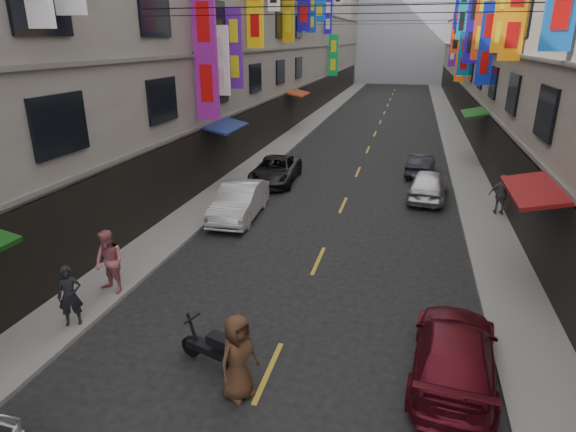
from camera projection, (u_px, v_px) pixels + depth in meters
The scene contains 20 objects.
sidewalk_left at pixel (301, 130), 39.54m from camera, with size 2.00×90.00×0.12m, color slate.
sidewalk_right at pixel (454, 137), 36.78m from camera, with size 2.00×90.00×0.12m, color slate.
building_row_left at pixel (228, 6), 37.65m from camera, with size 10.14×90.00×19.00m.
building_row_right at pixel (565, 1), 32.14m from camera, with size 10.14×90.00×19.00m.
haze_block at pixel (403, 14), 79.85m from camera, with size 18.00×8.00×22.00m, color #ADB2C1.
shop_signage at pixel (372, 3), 28.88m from camera, with size 14.00×55.00×12.28m.
street_awnings at pixel (325, 130), 22.87m from camera, with size 13.99×35.20×0.41m.
overhead_cables at pixel (367, 3), 24.22m from camera, with size 14.00×38.04×1.24m.
lane_markings at pixel (372, 141), 35.45m from camera, with size 0.12×80.20×0.01m.
scooter_crossing at pixel (213, 349), 10.96m from camera, with size 1.75×0.77×1.14m.
scooter_far_right at pixel (422, 188), 22.83m from camera, with size 0.76×1.75×1.14m.
car_left_mid at pixel (239, 201), 20.03m from camera, with size 1.54×4.42×1.46m, color silver.
car_left_far at pixel (276, 170), 25.11m from camera, with size 2.15×4.66×1.29m, color black.
car_right_near at pixel (454, 353), 10.52m from camera, with size 1.77×4.34×1.26m, color #5C0F1B.
car_right_mid at pixel (428, 184), 22.46m from camera, with size 1.67×4.15×1.41m, color silver.
car_right_far at pixel (421, 164), 26.50m from camera, with size 1.24×3.54×1.17m, color #222229.
pedestrian_lnear at pixel (70, 296), 12.24m from camera, with size 0.60×0.55×1.64m, color black.
pedestrian_lfar at pixel (109, 262), 13.79m from camera, with size 0.92×0.63×1.90m, color #C2676E.
pedestrian_rfar at pixel (502, 194), 20.10m from camera, with size 1.00×0.57×1.70m, color #505153.
pedestrian_crossing at pixel (238, 357), 9.85m from camera, with size 0.93×0.63×1.90m, color #4C2F1E.
Camera 1 is at (2.63, 3.39, 7.08)m, focal length 30.00 mm.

